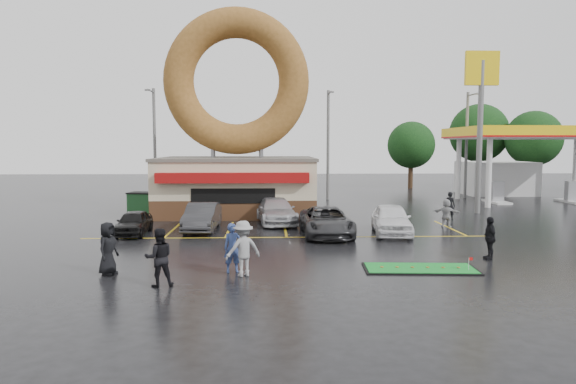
{
  "coord_description": "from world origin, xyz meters",
  "views": [
    {
      "loc": [
        -0.81,
        -21.43,
        4.5
      ],
      "look_at": [
        0.08,
        3.79,
        2.2
      ],
      "focal_mm": 32.0,
      "sensor_mm": 36.0,
      "label": 1
    }
  ],
  "objects_px": {
    "streetlight_mid": "(328,142)",
    "car_white": "(391,219)",
    "person_blue": "(233,248)",
    "shell_sign": "(481,101)",
    "car_black": "(134,223)",
    "car_silver": "(276,211)",
    "dumpster": "(144,203)",
    "gas_station": "(518,155)",
    "person_cameraman": "(490,238)",
    "car_dgrey": "(202,217)",
    "car_grey": "(326,221)",
    "streetlight_left": "(154,142)",
    "donut_shop": "(237,146)",
    "streetlight_right": "(467,142)",
    "putting_green": "(420,268)"
  },
  "relations": [
    {
      "from": "streetlight_mid",
      "to": "car_dgrey",
      "type": "bearing_deg",
      "value": -118.73
    },
    {
      "from": "gas_station",
      "to": "person_blue",
      "type": "height_order",
      "value": "gas_station"
    },
    {
      "from": "car_dgrey",
      "to": "car_white",
      "type": "relative_size",
      "value": 0.98
    },
    {
      "from": "person_cameraman",
      "to": "putting_green",
      "type": "xyz_separation_m",
      "value": [
        -3.23,
        -1.58,
        -0.82
      ]
    },
    {
      "from": "person_blue",
      "to": "car_dgrey",
      "type": "bearing_deg",
      "value": 88.14
    },
    {
      "from": "car_white",
      "to": "car_grey",
      "type": "bearing_deg",
      "value": -167.73
    },
    {
      "from": "car_black",
      "to": "person_blue",
      "type": "height_order",
      "value": "person_blue"
    },
    {
      "from": "car_white",
      "to": "donut_shop",
      "type": "bearing_deg",
      "value": 140.14
    },
    {
      "from": "person_cameraman",
      "to": "gas_station",
      "type": "bearing_deg",
      "value": 154.68
    },
    {
      "from": "shell_sign",
      "to": "car_white",
      "type": "height_order",
      "value": "shell_sign"
    },
    {
      "from": "car_black",
      "to": "person_blue",
      "type": "bearing_deg",
      "value": -55.93
    },
    {
      "from": "person_blue",
      "to": "car_white",
      "type": "bearing_deg",
      "value": 29.43
    },
    {
      "from": "gas_station",
      "to": "person_cameraman",
      "type": "height_order",
      "value": "gas_station"
    },
    {
      "from": "shell_sign",
      "to": "donut_shop",
      "type": "bearing_deg",
      "value": 176.53
    },
    {
      "from": "person_blue",
      "to": "dumpster",
      "type": "xyz_separation_m",
      "value": [
        -7.13,
        16.39,
        -0.23
      ]
    },
    {
      "from": "streetlight_left",
      "to": "donut_shop",
      "type": "bearing_deg",
      "value": -44.78
    },
    {
      "from": "shell_sign",
      "to": "streetlight_mid",
      "type": "distance_m",
      "value": 12.93
    },
    {
      "from": "car_grey",
      "to": "car_white",
      "type": "distance_m",
      "value": 3.35
    },
    {
      "from": "car_black",
      "to": "dumpster",
      "type": "distance_m",
      "value": 8.64
    },
    {
      "from": "car_white",
      "to": "person_blue",
      "type": "height_order",
      "value": "person_blue"
    },
    {
      "from": "donut_shop",
      "to": "putting_green",
      "type": "distance_m",
      "value": 18.51
    },
    {
      "from": "shell_sign",
      "to": "dumpster",
      "type": "xyz_separation_m",
      "value": [
        -22.27,
        0.94,
        -6.73
      ]
    },
    {
      "from": "car_dgrey",
      "to": "person_blue",
      "type": "bearing_deg",
      "value": -74.2
    },
    {
      "from": "car_black",
      "to": "car_dgrey",
      "type": "distance_m",
      "value": 3.49
    },
    {
      "from": "putting_green",
      "to": "streetlight_left",
      "type": "bearing_deg",
      "value": 122.25
    },
    {
      "from": "car_black",
      "to": "dumpster",
      "type": "bearing_deg",
      "value": 99.37
    },
    {
      "from": "car_grey",
      "to": "car_dgrey",
      "type": "bearing_deg",
      "value": 163.15
    },
    {
      "from": "streetlight_mid",
      "to": "car_dgrey",
      "type": "height_order",
      "value": "streetlight_mid"
    },
    {
      "from": "car_black",
      "to": "car_white",
      "type": "bearing_deg",
      "value": -2.53
    },
    {
      "from": "streetlight_right",
      "to": "person_blue",
      "type": "height_order",
      "value": "streetlight_right"
    },
    {
      "from": "gas_station",
      "to": "putting_green",
      "type": "distance_m",
      "value": 28.92
    },
    {
      "from": "streetlight_right",
      "to": "car_black",
      "type": "xyz_separation_m",
      "value": [
        -23.7,
        -17.48,
        -4.17
      ]
    },
    {
      "from": "streetlight_left",
      "to": "streetlight_right",
      "type": "height_order",
      "value": "same"
    },
    {
      "from": "car_dgrey",
      "to": "car_grey",
      "type": "bearing_deg",
      "value": -13.87
    },
    {
      "from": "putting_green",
      "to": "person_blue",
      "type": "bearing_deg",
      "value": -178.66
    },
    {
      "from": "gas_station",
      "to": "streetlight_left",
      "type": "xyz_separation_m",
      "value": [
        -30.0,
        -1.02,
        1.08
      ]
    },
    {
      "from": "donut_shop",
      "to": "gas_station",
      "type": "relative_size",
      "value": 0.99
    },
    {
      "from": "gas_station",
      "to": "car_black",
      "type": "height_order",
      "value": "gas_station"
    },
    {
      "from": "shell_sign",
      "to": "car_black",
      "type": "relative_size",
      "value": 2.96
    },
    {
      "from": "car_dgrey",
      "to": "person_blue",
      "type": "distance_m",
      "value": 9.32
    },
    {
      "from": "gas_station",
      "to": "car_silver",
      "type": "height_order",
      "value": "gas_station"
    },
    {
      "from": "car_grey",
      "to": "streetlight_left",
      "type": "bearing_deg",
      "value": 125.42
    },
    {
      "from": "donut_shop",
      "to": "car_grey",
      "type": "distance_m",
      "value": 11.1
    },
    {
      "from": "donut_shop",
      "to": "person_cameraman",
      "type": "relative_size",
      "value": 7.96
    },
    {
      "from": "car_silver",
      "to": "person_cameraman",
      "type": "bearing_deg",
      "value": -57.16
    },
    {
      "from": "car_silver",
      "to": "dumpster",
      "type": "xyz_separation_m",
      "value": [
        -8.79,
        4.94,
        -0.07
      ]
    },
    {
      "from": "streetlight_left",
      "to": "car_grey",
      "type": "xyz_separation_m",
      "value": [
        12.0,
        -16.12,
        -4.07
      ]
    },
    {
      "from": "streetlight_mid",
      "to": "car_white",
      "type": "relative_size",
      "value": 2.0
    },
    {
      "from": "donut_shop",
      "to": "shell_sign",
      "type": "bearing_deg",
      "value": -3.47
    },
    {
      "from": "shell_sign",
      "to": "car_grey",
      "type": "relative_size",
      "value": 2.06
    }
  ]
}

